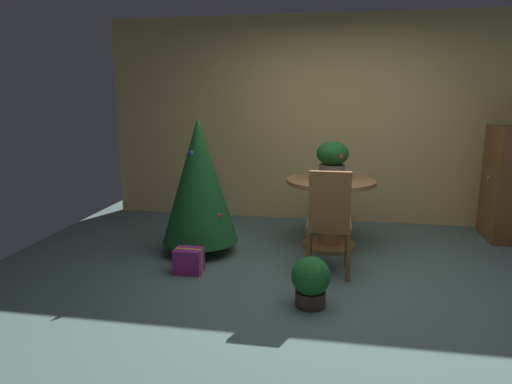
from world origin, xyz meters
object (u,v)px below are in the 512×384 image
wooden_cabinet (512,184)px  potted_plant (311,281)px  gift_box_purple (189,261)px  round_dining_table (330,204)px  flower_vase (333,158)px  wooden_chair_near (329,218)px  holiday_tree (199,181)px

wooden_cabinet → potted_plant: 3.01m
gift_box_purple → round_dining_table: bearing=37.4°
round_dining_table → potted_plant: (-0.12, -1.45, -0.27)m
round_dining_table → potted_plant: size_ratio=2.34×
flower_vase → wooden_chair_near: flower_vase is taller
flower_vase → wooden_chair_near: size_ratio=0.40×
wooden_cabinet → round_dining_table: bearing=-162.2°
round_dining_table → flower_vase: bearing=83.8°
round_dining_table → gift_box_purple: (-1.27, -0.97, -0.36)m
gift_box_purple → wooden_cabinet: (3.27, 1.62, 0.53)m
holiday_tree → potted_plant: 1.70m
wooden_chair_near → wooden_cabinet: (2.00, 1.45, 0.10)m
holiday_tree → round_dining_table: bearing=16.7°
wooden_cabinet → holiday_tree: bearing=-162.6°
round_dining_table → wooden_chair_near: wooden_chair_near is taller
flower_vase → wooden_cabinet: bearing=16.2°
flower_vase → holiday_tree: size_ratio=0.28×
holiday_tree → wooden_cabinet: holiday_tree is taller
wooden_cabinet → wooden_chair_near: bearing=-144.0°
holiday_tree → gift_box_purple: holiday_tree is taller
gift_box_purple → wooden_cabinet: 3.69m
holiday_tree → potted_plant: bearing=-41.0°
holiday_tree → wooden_cabinet: (3.33, 1.04, -0.12)m
round_dining_table → holiday_tree: 1.42m
wooden_chair_near → potted_plant: (-0.12, -0.64, -0.33)m
potted_plant → gift_box_purple: bearing=157.4°
gift_box_purple → potted_plant: size_ratio=0.64×
round_dining_table → gift_box_purple: 1.64m
wooden_chair_near → potted_plant: bearing=-100.5°
flower_vase → potted_plant: (-0.13, -1.52, -0.76)m
wooden_chair_near → gift_box_purple: bearing=-172.8°
flower_vase → gift_box_purple: 1.85m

